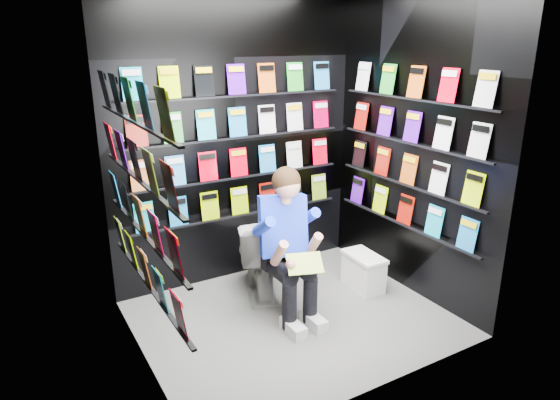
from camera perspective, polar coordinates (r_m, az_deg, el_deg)
floor at (r=4.23m, az=1.51°, el=-13.41°), size 2.40×2.40×0.00m
wall_back at (r=4.58m, az=-4.98°, el=6.58°), size 2.40×0.04×2.60m
wall_front at (r=2.95m, az=11.95°, el=-0.28°), size 2.40×0.04×2.60m
wall_left at (r=3.27m, az=-16.52°, el=1.18°), size 0.04×2.00×2.60m
wall_right at (r=4.45m, az=14.99°, el=5.71°), size 0.04×2.00×2.60m
comics_back at (r=4.55m, az=-4.81°, el=6.58°), size 2.10×0.06×1.37m
comics_left at (r=3.27m, az=-16.02°, el=1.34°), size 0.06×1.70×1.37m
comics_right at (r=4.43m, az=14.72°, el=5.74°), size 0.06×1.70×1.37m
toilet at (r=4.47m, az=-2.32°, el=-6.24°), size 0.65×0.85×0.73m
longbox at (r=4.69m, az=9.49°, el=-8.22°), size 0.24×0.41×0.30m
longbox_lid at (r=4.62m, az=9.60°, el=-6.38°), size 0.26×0.43×0.03m
reader at (r=4.01m, az=0.16°, el=-3.08°), size 0.72×0.86×1.36m
held_comic at (r=3.81m, az=2.84°, el=-7.25°), size 0.31×0.24×0.12m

